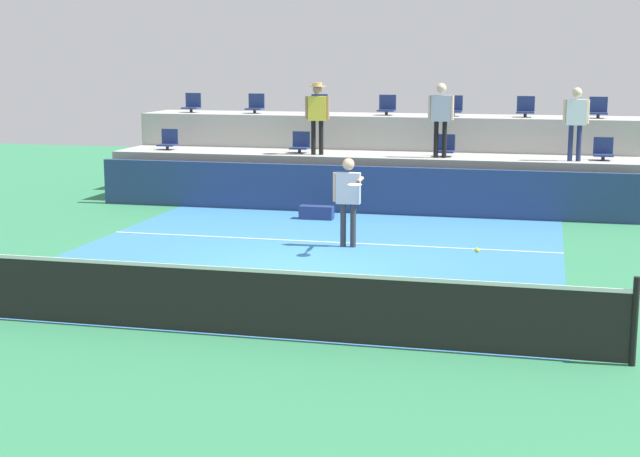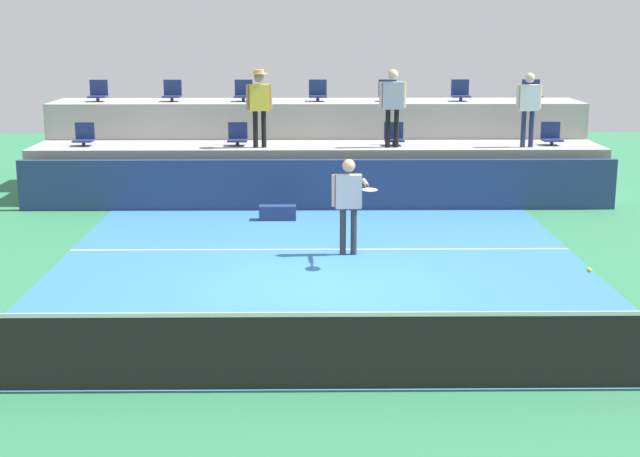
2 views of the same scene
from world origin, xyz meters
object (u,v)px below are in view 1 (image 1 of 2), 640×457
(stadium_chair_upper_right, at_px, (526,108))
(stadium_chair_upper_far_right, at_px, (598,109))
(stadium_chair_upper_mid_left, at_px, (319,106))
(spectator_with_hat, at_px, (317,111))
(tennis_player, at_px, (348,193))
(equipment_bag, at_px, (316,213))
(stadium_chair_lower_left, at_px, (300,144))
(stadium_chair_lower_far_right, at_px, (603,151))
(stadium_chair_upper_mid_right, at_px, (454,108))
(stadium_chair_upper_left, at_px, (256,105))
(stadium_chair_upper_far_left, at_px, (192,104))
(stadium_chair_lower_far_left, at_px, (169,141))
(stadium_chair_lower_right, at_px, (445,147))
(spectator_in_grey, at_px, (576,117))
(spectator_in_white, at_px, (441,113))
(tennis_ball, at_px, (477,250))
(stadium_chair_upper_center, at_px, (387,107))

(stadium_chair_upper_right, distance_m, stadium_chair_upper_far_right, 1.75)
(stadium_chair_upper_mid_left, xyz_separation_m, spectator_with_hat, (0.50, -2.18, -0.00))
(tennis_player, relative_size, equipment_bag, 2.24)
(spectator_with_hat, bearing_deg, stadium_chair_lower_left, 143.90)
(stadium_chair_lower_far_right, xyz_separation_m, tennis_player, (-4.86, -5.21, -0.42))
(stadium_chair_upper_mid_right, xyz_separation_m, equipment_bag, (-2.59, -4.09, -2.16))
(stadium_chair_upper_left, bearing_deg, stadium_chair_upper_mid_left, 0.00)
(stadium_chair_upper_far_right, bearing_deg, stadium_chair_upper_left, 180.00)
(stadium_chair_upper_far_left, distance_m, stadium_chair_upper_far_right, 10.66)
(stadium_chair_upper_left, bearing_deg, stadium_chair_lower_far_left, -134.58)
(stadium_chair_lower_right, relative_size, stadium_chair_upper_mid_right, 1.00)
(spectator_in_grey, bearing_deg, spectator_in_white, 180.00)
(stadium_chair_upper_far_left, relative_size, stadium_chair_upper_left, 1.00)
(stadium_chair_lower_left, height_order, stadium_chair_lower_far_right, same)
(stadium_chair_lower_far_left, distance_m, stadium_chair_upper_right, 9.09)
(tennis_ball, distance_m, equipment_bag, 8.73)
(stadium_chair_upper_far_left, bearing_deg, stadium_chair_upper_mid_left, 0.00)
(stadium_chair_upper_far_left, bearing_deg, tennis_player, -50.08)
(stadium_chair_lower_right, height_order, stadium_chair_upper_mid_right, stadium_chair_upper_mid_right)
(stadium_chair_lower_far_left, relative_size, stadium_chair_lower_right, 1.00)
(stadium_chair_lower_far_left, height_order, spectator_in_grey, spectator_in_grey)
(stadium_chair_lower_far_right, distance_m, stadium_chair_upper_right, 2.70)
(tennis_ball, bearing_deg, spectator_with_hat, 115.56)
(stadium_chair_upper_far_left, distance_m, tennis_ball, 14.62)
(tennis_ball, bearing_deg, tennis_player, 120.35)
(stadium_chair_upper_left, xyz_separation_m, equipment_bag, (2.70, -4.09, -2.16))
(stadium_chair_upper_far_right, xyz_separation_m, equipment_bag, (-6.14, -4.09, -2.16))
(stadium_chair_lower_left, relative_size, equipment_bag, 0.68)
(stadium_chair_lower_left, relative_size, spectator_with_hat, 0.30)
(stadium_chair_upper_far_left, height_order, stadium_chair_upper_right, same)
(stadium_chair_lower_far_right, bearing_deg, spectator_with_hat, -176.71)
(stadium_chair_lower_left, height_order, stadium_chair_upper_center, stadium_chair_upper_center)
(tennis_ball, bearing_deg, stadium_chair_upper_right, 88.65)
(stadium_chair_lower_far_right, relative_size, stadium_chair_upper_mid_left, 1.00)
(stadium_chair_lower_far_right, xyz_separation_m, stadium_chair_upper_mid_left, (-7.17, 1.80, 0.85))
(stadium_chair_upper_far_left, relative_size, tennis_player, 0.31)
(stadium_chair_upper_far_right, bearing_deg, spectator_with_hat, -161.68)
(stadium_chair_lower_left, height_order, spectator_with_hat, spectator_with_hat)
(stadium_chair_upper_left, bearing_deg, tennis_player, -59.97)
(tennis_player, bearing_deg, stadium_chair_lower_left, 114.08)
(stadium_chair_upper_mid_right, height_order, spectator_with_hat, spectator_with_hat)
(stadium_chair_lower_left, xyz_separation_m, tennis_ball, (5.09, -9.93, -0.44))
(stadium_chair_lower_left, xyz_separation_m, stadium_chair_upper_center, (1.85, 1.80, 0.85))
(equipment_bag, bearing_deg, stadium_chair_lower_far_right, 20.18)
(stadium_chair_upper_center, bearing_deg, spectator_in_white, -53.01)
(stadium_chair_upper_right, distance_m, spectator_in_white, 2.88)
(tennis_player, bearing_deg, stadium_chair_upper_far_right, 55.64)
(stadium_chair_upper_mid_left, relative_size, equipment_bag, 0.68)
(stadium_chair_upper_right, bearing_deg, equipment_bag, -137.08)
(stadium_chair_upper_center, height_order, equipment_bag, stadium_chair_upper_center)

